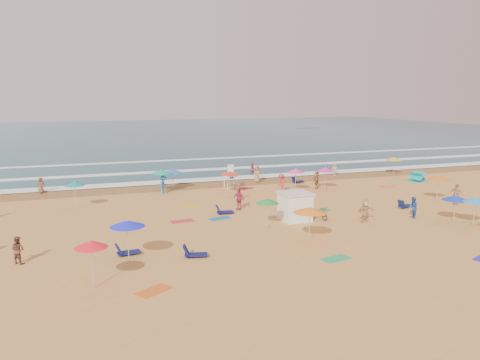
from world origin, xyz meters
name	(u,v)px	position (x,y,z in m)	size (l,w,h in m)	color
ground	(284,209)	(0.00, 0.00, 0.00)	(220.00, 220.00, 0.00)	gold
ocean	(142,134)	(0.00, 84.00, 0.00)	(220.00, 140.00, 0.18)	#0C4756
wet_sand	(235,183)	(0.00, 12.50, 0.01)	(220.00, 220.00, 0.00)	olive
surf_foam	(212,170)	(0.00, 21.32, 0.10)	(200.00, 18.70, 0.05)	white
cabana	(295,207)	(-0.77, -3.55, 1.00)	(2.00, 2.00, 2.00)	white
cabana_roof	(295,193)	(-0.77, -3.55, 2.06)	(2.20, 2.20, 0.12)	silver
bicycle	(319,213)	(1.13, -3.85, 0.48)	(0.64, 1.82, 0.96)	black
lifeguard_stand	(231,179)	(-1.55, 9.22, 1.05)	(1.20, 1.20, 2.10)	white
beach_umbrellas	(304,181)	(2.13, 0.63, 2.07)	(46.27, 24.60, 0.72)	#1C27F3
loungers	(374,207)	(6.91, -2.62, 0.17)	(46.34, 21.46, 0.34)	#101850
towels	(300,219)	(-0.29, -3.53, 0.01)	(28.62, 25.28, 0.03)	#D95E1B
popup_tents	(465,183)	(20.48, 1.53, 0.60)	(5.07, 12.74, 1.20)	#E43285
beachgoers	(257,190)	(-0.74, 4.21, 0.83)	(38.02, 25.09, 2.09)	brown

